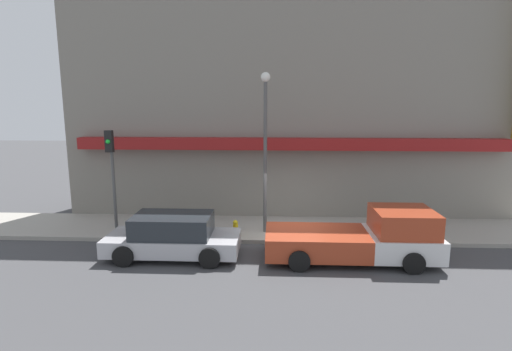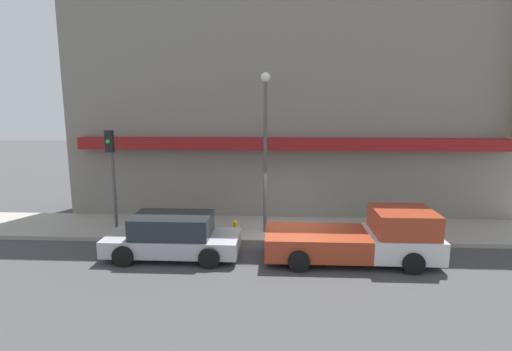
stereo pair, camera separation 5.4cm
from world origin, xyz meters
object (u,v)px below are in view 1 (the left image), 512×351
Objects in this scene: parked_car at (173,236)px; traffic_light at (112,164)px; fire_hydrant at (235,228)px; pickup_truck at (363,238)px; street_lamp at (265,136)px.

parked_car is 3.86m from traffic_light.
parked_car is 2.67m from fire_hydrant.
pickup_truck is at bearing -22.36° from fire_hydrant.
traffic_light reaches higher than pickup_truck.
street_lamp is at bearing 36.62° from parked_car.
traffic_light is at bearing 167.67° from pickup_truck.
street_lamp reaches higher than fire_hydrant.
parked_car is (-6.35, -0.00, -0.05)m from pickup_truck.
pickup_truck reaches higher than fire_hydrant.
parked_car is 5.01m from street_lamp.
traffic_light is (-4.62, -0.10, 2.44)m from fire_hydrant.
fire_hydrant is 5.23m from traffic_light.
street_lamp reaches higher than parked_car.
street_lamp is (3.05, 2.32, 3.22)m from parked_car.
pickup_truck is 9.44m from traffic_light.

